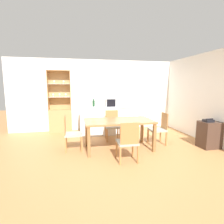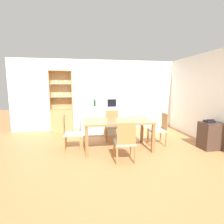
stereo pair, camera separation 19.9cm
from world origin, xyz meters
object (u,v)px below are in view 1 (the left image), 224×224
dining_chair_side_right_far (159,129)px  wine_bottle (94,103)px  dining_chair_side_left_far (72,133)px  dining_chair_head_far (112,126)px  dining_chair_head_near (128,142)px  display_cabinet (60,115)px  microwave (112,102)px  telephone (208,121)px  side_cabinet (209,135)px  dining_table (119,123)px

dining_chair_side_right_far → wine_bottle: (-1.64, 1.55, 0.60)m
dining_chair_side_right_far → dining_chair_side_left_far: 2.36m
dining_chair_head_far → wine_bottle: 1.17m
dining_chair_side_left_far → dining_chair_head_near: bearing=51.3°
display_cabinet → dining_chair_head_near: bearing=-60.8°
microwave → display_cabinet: bearing=162.0°
dining_chair_head_near → telephone: bearing=11.7°
dining_chair_head_near → side_cabinet: 2.38m
dining_chair_side_left_far → side_cabinet: bearing=81.1°
microwave → wine_bottle: bearing=161.8°
dining_chair_side_right_far → telephone: dining_chair_side_right_far is taller
microwave → side_cabinet: (2.22, -1.88, -0.72)m
dining_chair_head_far → wine_bottle: wine_bottle is taller
dining_chair_side_left_far → microwave: (1.31, 1.35, 0.63)m
wine_bottle → dining_chair_head_far: bearing=-62.4°
dining_chair_head_near → telephone: size_ratio=4.03×
dining_chair_head_near → dining_chair_side_left_far: same height
display_cabinet → dining_chair_side_right_far: display_cabinet is taller
dining_chair_head_near → telephone: (2.28, 0.39, 0.29)m
dining_chair_side_right_far → microwave: (-1.05, 1.35, 0.63)m
dining_chair_side_left_far → wine_bottle: wine_bottle is taller
display_cabinet → dining_chair_head_near: size_ratio=2.43×
dining_table → side_cabinet: size_ratio=2.47×
dining_chair_head_far → dining_chair_side_left_far: bearing=32.5°
dining_chair_side_left_far → side_cabinet: size_ratio=1.27×
microwave → wine_bottle: size_ratio=1.65×
dining_chair_side_left_far → dining_chair_head_far: bearing=118.6°
dining_chair_head_far → dining_chair_side_right_far: size_ratio=1.00×
telephone → microwave: bearing=138.5°
telephone → display_cabinet: bearing=147.6°
dining_table → telephone: bearing=-10.1°
dining_chair_head_far → dining_chair_side_right_far: same height
dining_chair_side_left_far → microwave: size_ratio=1.97×
display_cabinet → telephone: size_ratio=9.80×
dining_table → microwave: microwave is taller
display_cabinet → side_cabinet: bearing=-31.8°
dining_chair_side_right_far → side_cabinet: bearing=-111.1°
dining_chair_side_left_far → side_cabinet: dining_chair_side_left_far is taller
dining_chair_head_far → dining_chair_head_near: (-0.00, -1.59, 0.00)m
display_cabinet → side_cabinet: 4.65m
dining_table → dining_chair_head_near: (-0.00, -0.79, -0.23)m
dining_chair_head_far → dining_chair_side_left_far: 1.35m
dining_chair_side_right_far → dining_chair_side_left_far: bearing=93.3°
dining_chair_head_far → telephone: 2.59m
dining_table → dining_chair_side_left_far: size_ratio=1.95×
dining_chair_head_far → dining_chair_side_right_far: bearing=154.5°
telephone → wine_bottle: bearing=142.6°
display_cabinet → wine_bottle: size_ratio=7.93×
dining_chair_side_right_far → microwave: 1.83m
display_cabinet → dining_chair_head_far: bearing=-38.2°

